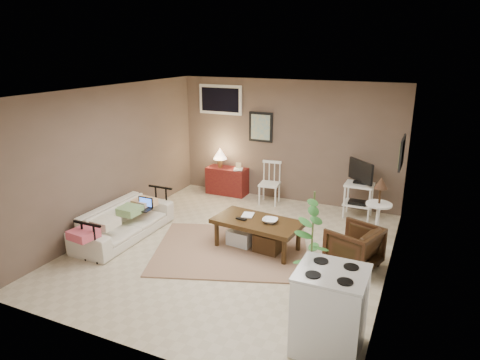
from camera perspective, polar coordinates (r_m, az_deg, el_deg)
The scene contains 20 objects.
floor at distance 6.70m, azimuth -0.91°, elevation -9.13°, with size 5.00×5.00×0.00m, color #C1B293.
art_back at distance 8.63m, azimuth 2.79°, elevation 7.07°, with size 0.50×0.03×0.60m, color black.
art_right at distance 6.64m, azimuth 20.80°, elevation 3.44°, with size 0.03×0.60×0.45m, color black.
window at distance 8.92m, azimuth -2.63°, elevation 10.66°, with size 0.96×0.03×0.60m, color white.
rug at distance 6.65m, azimuth -1.14°, elevation -9.26°, with size 2.29×1.83×0.02m, color #9B765A.
coffee_table at distance 6.59m, azimuth 2.23°, elevation -6.94°, with size 1.39×0.83×0.50m.
sofa at distance 7.20m, azimuth -15.24°, elevation -4.71°, with size 1.84×0.54×0.72m, color beige.
sofa_pillows at distance 6.99m, azimuth -16.10°, elevation -4.73°, with size 0.35×1.75×0.12m, color beige, non-canonical shape.
sofa_end_rails at distance 7.15m, azimuth -14.55°, elevation -5.23°, with size 0.49×1.84×0.62m, color black, non-canonical shape.
laptop at distance 7.29m, azimuth -12.66°, elevation -3.36°, with size 0.28×0.21×0.19m.
red_console at distance 9.00m, azimuth -1.81°, elevation 0.24°, with size 0.85×0.38×0.98m.
spindle_chair at distance 8.46m, azimuth 3.98°, elevation -0.55°, with size 0.42×0.42×0.83m.
tv_stand at distance 7.98m, azimuth 15.60°, elevation -1.00°, with size 0.50×0.47×1.06m.
side_table at distance 7.03m, azimuth 18.07°, elevation -2.85°, with size 0.40×0.40×1.07m.
armchair at distance 6.28m, azimuth 14.95°, elevation -8.35°, with size 0.64×0.60×0.66m, color black.
potted_plant at distance 5.18m, azimuth 9.56°, elevation -8.35°, with size 0.36×0.36×1.44m.
stove at distance 4.60m, azimuth 11.86°, elevation -16.63°, with size 0.69×0.64×0.90m.
bowl at distance 6.40m, azimuth 4.04°, elevation -4.71°, with size 0.23×0.06×0.23m, color #3E2911.
book_table at distance 6.65m, azimuth 0.34°, elevation -3.77°, with size 0.17×0.02×0.24m, color #3E2911.
book_console at distance 8.77m, azimuth -0.84°, elevation 2.16°, with size 0.18×0.02×0.25m, color #3E2911.
Camera 1 is at (2.58, -5.42, 2.99)m, focal length 32.00 mm.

